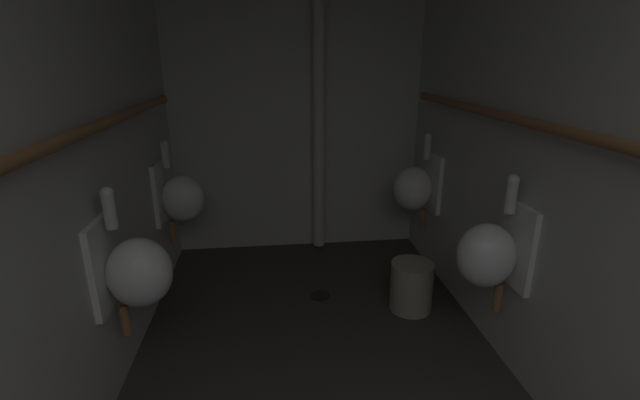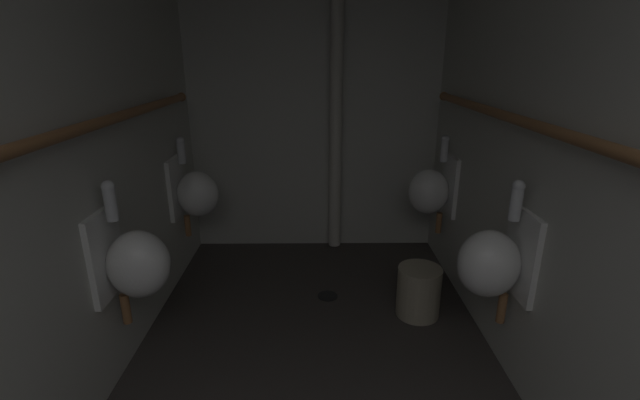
{
  "view_description": "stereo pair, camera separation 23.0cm",
  "coord_description": "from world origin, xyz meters",
  "views": [
    {
      "loc": [
        -0.22,
        -0.18,
        1.61
      ],
      "look_at": [
        0.03,
        2.0,
        0.88
      ],
      "focal_mm": 24.17,
      "sensor_mm": 36.0,
      "label": 1
    },
    {
      "loc": [
        0.01,
        -0.18,
        1.61
      ],
      "look_at": [
        0.03,
        2.0,
        0.88
      ],
      "focal_mm": 24.17,
      "sensor_mm": 36.0,
      "label": 2
    }
  ],
  "objects": [
    {
      "name": "standpipe_back_wall",
      "position": [
        0.18,
        3.29,
        1.22
      ],
      "size": [
        0.1,
        0.1,
        2.4
      ],
      "primitive_type": "cylinder",
      "color": "beige",
      "rests_on": "ground"
    },
    {
      "name": "wall_right",
      "position": [
        1.05,
        1.69,
        1.22
      ],
      "size": [
        0.06,
        3.49,
        2.45
      ],
      "primitive_type": "cube",
      "color": "beige",
      "rests_on": "ground"
    },
    {
      "name": "waste_bin",
      "position": [
        0.67,
        2.25,
        0.17
      ],
      "size": [
        0.28,
        0.28,
        0.33
      ],
      "primitive_type": "cylinder",
      "color": "#9E937A",
      "rests_on": "ground"
    },
    {
      "name": "supply_pipe_right",
      "position": [
        0.96,
        1.71,
        1.32
      ],
      "size": [
        0.06,
        2.78,
        0.06
      ],
      "color": "#936038"
    },
    {
      "name": "floor",
      "position": [
        0.0,
        1.69,
        -0.04
      ],
      "size": [
        2.17,
        3.49,
        0.08
      ],
      "primitive_type": "cube",
      "color": "#383330",
      "rests_on": "ground"
    },
    {
      "name": "floor_drain",
      "position": [
        0.09,
        2.47,
        0.0
      ],
      "size": [
        0.14,
        0.14,
        0.01
      ],
      "primitive_type": "cylinder",
      "color": "black",
      "rests_on": "ground"
    },
    {
      "name": "supply_pipe_left",
      "position": [
        -0.96,
        1.68,
        1.32
      ],
      "size": [
        0.06,
        2.78,
        0.06
      ],
      "color": "#936038"
    },
    {
      "name": "urinal_left_far",
      "position": [
        -0.88,
        2.84,
        0.66
      ],
      "size": [
        0.32,
        0.3,
        0.76
      ],
      "color": "white"
    },
    {
      "name": "urinal_left_mid",
      "position": [
        -0.88,
        1.72,
        0.66
      ],
      "size": [
        0.32,
        0.3,
        0.76
      ],
      "color": "white"
    },
    {
      "name": "urinal_right_mid",
      "position": [
        0.88,
        1.7,
        0.66
      ],
      "size": [
        0.32,
        0.3,
        0.76
      ],
      "color": "white"
    },
    {
      "name": "wall_back",
      "position": [
        0.0,
        3.4,
        1.22
      ],
      "size": [
        2.17,
        0.06,
        2.45
      ],
      "primitive_type": "cube",
      "color": "beige",
      "rests_on": "ground"
    },
    {
      "name": "wall_left",
      "position": [
        -1.05,
        1.69,
        1.22
      ],
      "size": [
        0.06,
        3.49,
        2.45
      ],
      "primitive_type": "cube",
      "color": "beige",
      "rests_on": "ground"
    },
    {
      "name": "urinal_right_far",
      "position": [
        0.88,
        2.87,
        0.66
      ],
      "size": [
        0.32,
        0.3,
        0.76
      ],
      "color": "white"
    }
  ]
}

